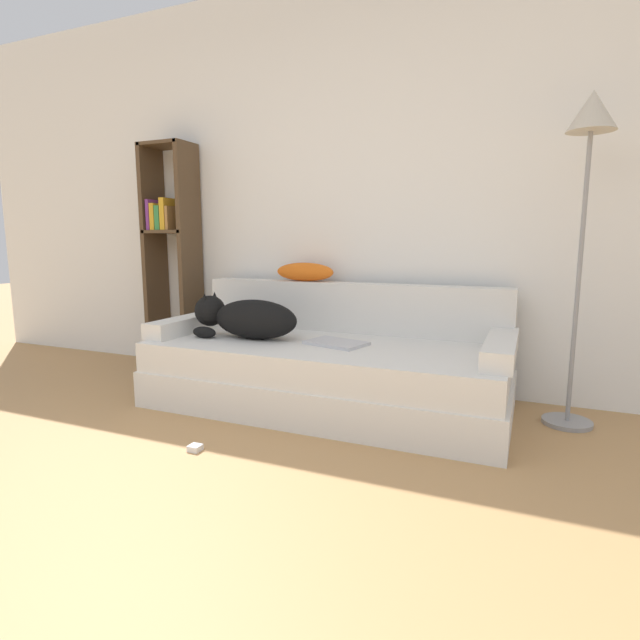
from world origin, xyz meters
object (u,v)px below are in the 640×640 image
Objects in this scene: dog at (245,318)px; bookshelf at (171,245)px; power_adapter at (195,448)px; couch at (326,375)px; laptop at (336,343)px; throw_pillow at (305,272)px; floor_lamp at (588,163)px.

bookshelf is at bearing 153.14° from dog.
couch is at bearing 68.96° from power_adapter.
bookshelf is at bearing 131.86° from power_adapter.
throw_pillow reaches higher than laptop.
power_adapter is at bearing -111.04° from couch.
bookshelf reaches higher than laptop.
throw_pillow is 1.48m from power_adapter.
dog reaches higher than couch.
dog is at bearing -26.86° from bookshelf.
dog reaches higher than power_adapter.
dog is 2.06m from floor_lamp.
bookshelf is (-1.46, 0.41, 0.77)m from couch.
floor_lamp reaches higher than throw_pillow.
dog is 0.58m from throw_pillow.
dog is 0.95m from power_adapter.
couch is 0.79m from throw_pillow.
floor_lamp reaches higher than dog.
throw_pillow is at bearing 173.58° from floor_lamp.
power_adapter is (0.19, -0.79, -0.51)m from dog.
throw_pillow is at bearing 147.26° from laptop.
throw_pillow reaches higher than couch.
bookshelf reaches higher than couch.
dog is 0.61m from laptop.
couch is 0.93m from power_adapter.
laptop is (0.07, -0.03, 0.21)m from couch.
couch is at bearing 6.94° from dog.
floor_lamp is at bearing -3.67° from bookshelf.
bookshelf is (-1.12, -0.01, 0.18)m from throw_pillow.
power_adapter is (1.13, -1.26, -0.94)m from bookshelf.
power_adapter is (0.01, -1.27, -0.76)m from throw_pillow.
throw_pillow is (0.19, 0.48, 0.26)m from dog.
floor_lamp is (1.25, 0.26, 0.98)m from laptop.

